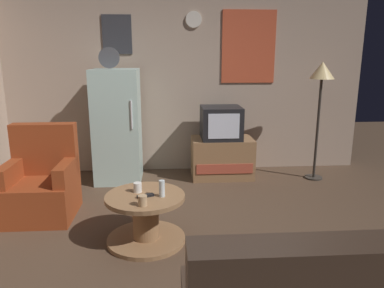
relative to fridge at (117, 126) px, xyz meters
The scene contains 12 objects.
ground_plane 2.29m from the fridge, 65.25° to the right, with size 12.00×12.00×0.00m, color #4C3828.
wall_with_art 1.20m from the fridge, 27.87° to the left, with size 5.20×0.12×2.73m.
fridge is the anchor object (origin of this frame).
tv_stand 1.50m from the fridge, ahead, with size 0.84×0.53×0.55m.
crt_tv 1.40m from the fridge, ahead, with size 0.54×0.51×0.44m.
standing_lamp 2.76m from the fridge, ahead, with size 0.32×0.32×1.59m.
coffee_table 1.89m from the fridge, 75.54° to the right, with size 0.72×0.72×0.46m.
wine_glass 1.92m from the fridge, 71.39° to the right, with size 0.05×0.05×0.15m, color silver.
mug_ceramic_white 1.74m from the fridge, 77.15° to the right, with size 0.08×0.08×0.09m, color silver.
mug_ceramic_tan 2.06m from the fridge, 77.34° to the right, with size 0.08×0.08×0.09m, color tan.
remote_control 1.89m from the fridge, 75.70° to the right, with size 0.15×0.04×0.02m, color black.
armchair 1.35m from the fridge, 121.70° to the right, with size 0.68×0.68×0.96m.
Camera 1 is at (-0.24, -2.92, 1.69)m, focal length 34.48 mm.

